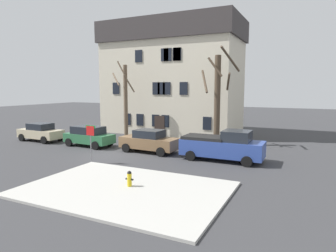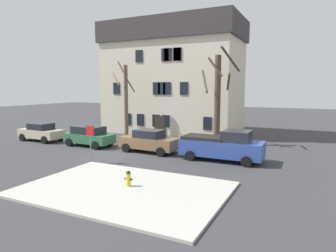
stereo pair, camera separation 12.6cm
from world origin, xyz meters
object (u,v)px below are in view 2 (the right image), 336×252
car_beige_sedan (41,132)px  car_brown_sedan (149,141)px  bicycle_leaning (98,132)px  tree_bare_near (126,100)px  pickup_truck_blue (222,146)px  fire_hydrant (128,178)px  car_green_wagon (89,136)px  tree_bare_mid (218,97)px  street_sign_pole (90,137)px  building_main (173,77)px

car_beige_sedan → car_brown_sedan: (11.32, 0.14, 0.03)m
car_beige_sedan → bicycle_leaning: size_ratio=2.53×
tree_bare_near → pickup_truck_blue: tree_bare_near is taller
tree_bare_near → fire_hydrant: bearing=-55.8°
car_beige_sedan → car_brown_sedan: bearing=0.7°
car_green_wagon → fire_hydrant: 11.60m
tree_bare_mid → car_beige_sedan: tree_bare_mid is taller
tree_bare_mid → car_brown_sedan: tree_bare_mid is taller
tree_bare_mid → car_green_wagon: 11.24m
tree_bare_mid → pickup_truck_blue: (1.90, -5.09, -3.09)m
street_sign_pole → tree_bare_mid: bearing=60.0°
tree_bare_mid → car_brown_sedan: bearing=-127.7°
car_green_wagon → fire_hydrant: size_ratio=5.70×
building_main → car_brown_sedan: size_ratio=3.23×
tree_bare_near → building_main: bearing=66.1°
car_brown_sedan → street_sign_pole: (-1.70, -4.63, 0.89)m
pickup_truck_blue → bicycle_leaning: (-14.30, 4.78, -0.64)m
building_main → street_sign_pole: building_main is taller
street_sign_pole → bicycle_leaning: 11.61m
building_main → pickup_truck_blue: bearing=-50.7°
car_green_wagon → bicycle_leaning: 5.60m
building_main → car_green_wagon: (-2.83, -10.45, -5.12)m
building_main → bicycle_leaning: size_ratio=8.44×
tree_bare_near → pickup_truck_blue: (11.00, -4.96, -2.73)m
pickup_truck_blue → car_brown_sedan: bearing=178.3°
tree_bare_near → pickup_truck_blue: bearing=-24.3°
car_beige_sedan → pickup_truck_blue: 17.03m
tree_bare_near → car_brown_sedan: size_ratio=1.62×
building_main → car_green_wagon: building_main is taller
car_beige_sedan → pickup_truck_blue: pickup_truck_blue is taller
tree_bare_mid → car_green_wagon: (-9.50, -5.07, -3.22)m
pickup_truck_blue → tree_bare_near: bearing=155.7°
tree_bare_near → fire_hydrant: 15.37m
street_sign_pole → tree_bare_near: bearing=110.9°
pickup_truck_blue → street_sign_pole: size_ratio=2.21×
car_green_wagon → building_main: bearing=74.8°
fire_hydrant → pickup_truck_blue: bearing=71.2°
car_brown_sedan → building_main: bearing=105.5°
car_brown_sedan → car_beige_sedan: bearing=-179.3°
building_main → fire_hydrant: size_ratio=19.24×
building_main → car_beige_sedan: bearing=-129.0°
car_green_wagon → fire_hydrant: bearing=-40.2°
car_beige_sedan → street_sign_pole: size_ratio=1.77×
bicycle_leaning → tree_bare_near: bearing=3.1°
pickup_truck_blue → fire_hydrant: 7.90m
tree_bare_near → car_green_wagon: (-0.39, -4.94, -2.86)m
tree_bare_near → car_green_wagon: size_ratio=1.70×
fire_hydrant → car_green_wagon: bearing=139.8°
pickup_truck_blue → car_green_wagon: bearing=179.9°
tree_bare_mid → car_beige_sedan: 16.29m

